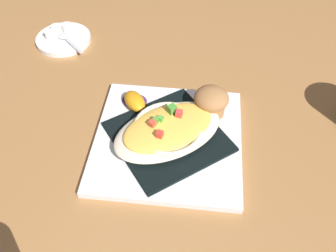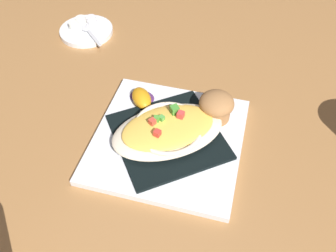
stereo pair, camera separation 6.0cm
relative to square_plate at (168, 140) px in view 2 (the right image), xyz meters
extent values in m
plane|color=#A26F3E|center=(0.00, 0.00, -0.01)|extent=(2.60, 2.60, 0.00)
cube|color=white|center=(0.00, 0.00, 0.00)|extent=(0.28, 0.28, 0.01)
cube|color=black|center=(0.00, 0.00, 0.01)|extent=(0.24, 0.24, 0.01)
ellipsoid|color=beige|center=(0.00, 0.00, 0.02)|extent=(0.22, 0.22, 0.02)
torus|color=beige|center=(0.00, 0.00, 0.03)|extent=(0.17, 0.17, 0.01)
ellipsoid|color=#F6BF4B|center=(0.00, 0.00, 0.03)|extent=(0.18, 0.18, 0.01)
cube|color=#489834|center=(0.00, -0.03, 0.05)|extent=(0.02, 0.02, 0.01)
cube|color=#52A037|center=(0.02, 0.00, 0.05)|extent=(0.01, 0.01, 0.01)
cube|color=#54A844|center=(0.01, -0.01, 0.05)|extent=(0.01, 0.01, 0.01)
cube|color=red|center=(0.01, 0.03, 0.05)|extent=(0.01, 0.01, 0.01)
cube|color=#D84936|center=(0.02, 0.01, 0.05)|extent=(0.01, 0.01, 0.01)
cube|color=#D9403C|center=(-0.01, -0.02, 0.05)|extent=(0.01, 0.01, 0.01)
cylinder|color=#A66E3E|center=(-0.06, -0.08, 0.02)|extent=(0.05, 0.05, 0.03)
ellipsoid|color=#A26E40|center=(-0.06, -0.08, 0.04)|extent=(0.06, 0.06, 0.04)
ellipsoid|color=#4C0F23|center=(-0.06, -0.08, 0.05)|extent=(0.02, 0.02, 0.01)
ellipsoid|color=#4D275F|center=(0.08, -0.07, 0.01)|extent=(0.05, 0.04, 0.01)
ellipsoid|color=orange|center=(0.08, -0.06, 0.02)|extent=(0.06, 0.06, 0.02)
cylinder|color=white|center=(0.30, -0.23, 0.00)|extent=(0.12, 0.12, 0.01)
ellipsoid|color=silver|center=(0.30, -0.23, 0.01)|extent=(0.04, 0.04, 0.01)
cube|color=silver|center=(0.26, -0.20, 0.01)|extent=(0.06, 0.05, 0.00)
cylinder|color=white|center=(0.30, -0.26, 0.01)|extent=(0.02, 0.02, 0.02)
cylinder|color=white|center=(0.32, -0.25, 0.01)|extent=(0.02, 0.02, 0.02)
cylinder|color=white|center=(0.33, -0.23, 0.01)|extent=(0.02, 0.02, 0.02)
camera|label=1|loc=(-0.09, 0.39, 0.49)|focal=38.96mm
camera|label=2|loc=(-0.15, 0.37, 0.49)|focal=38.96mm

